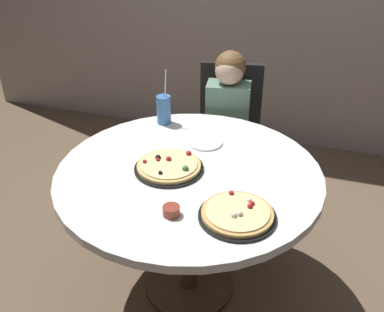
# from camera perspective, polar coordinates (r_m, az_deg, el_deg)

# --- Properties ---
(ground_plane) EXTENTS (8.00, 8.00, 0.00)m
(ground_plane) POSITION_cam_1_polar(r_m,az_deg,el_deg) (2.55, -0.35, -16.26)
(ground_plane) COLOR brown
(dining_table) EXTENTS (1.24, 1.24, 0.75)m
(dining_table) POSITION_cam_1_polar(r_m,az_deg,el_deg) (2.12, -0.41, -4.03)
(dining_table) COLOR white
(dining_table) RESTS_ON ground_plane
(chair_wooden) EXTENTS (0.45, 0.45, 0.95)m
(chair_wooden) POSITION_cam_1_polar(r_m,az_deg,el_deg) (2.92, 4.72, 3.42)
(chair_wooden) COLOR black
(chair_wooden) RESTS_ON ground_plane
(diner_child) EXTENTS (0.30, 0.43, 1.08)m
(diner_child) POSITION_cam_1_polar(r_m,az_deg,el_deg) (2.78, 4.28, 0.89)
(diner_child) COLOR #3F4766
(diner_child) RESTS_ON ground_plane
(pizza_veggie) EXTENTS (0.32, 0.32, 0.05)m
(pizza_veggie) POSITION_cam_1_polar(r_m,az_deg,el_deg) (2.07, -2.97, -1.34)
(pizza_veggie) COLOR black
(pizza_veggie) RESTS_ON dining_table
(pizza_cheese) EXTENTS (0.31, 0.31, 0.05)m
(pizza_cheese) POSITION_cam_1_polar(r_m,az_deg,el_deg) (1.78, 5.86, -7.44)
(pizza_cheese) COLOR black
(pizza_cheese) RESTS_ON dining_table
(soda_cup) EXTENTS (0.08, 0.08, 0.31)m
(soda_cup) POSITION_cam_1_polar(r_m,az_deg,el_deg) (2.47, -3.64, 5.99)
(soda_cup) COLOR #3F72B2
(soda_cup) RESTS_ON dining_table
(sauce_bowl) EXTENTS (0.07, 0.07, 0.04)m
(sauce_bowl) POSITION_cam_1_polar(r_m,az_deg,el_deg) (1.78, -2.68, -7.05)
(sauce_bowl) COLOR brown
(sauce_bowl) RESTS_ON dining_table
(plate_small) EXTENTS (0.18, 0.18, 0.01)m
(plate_small) POSITION_cam_1_polar(r_m,az_deg,el_deg) (2.29, 1.80, 1.75)
(plate_small) COLOR white
(plate_small) RESTS_ON dining_table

